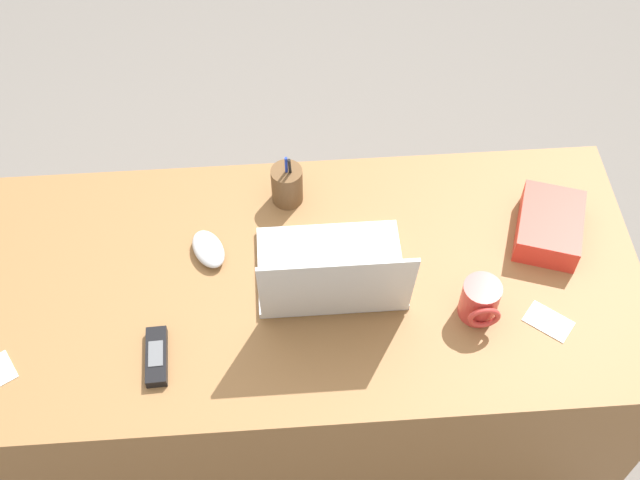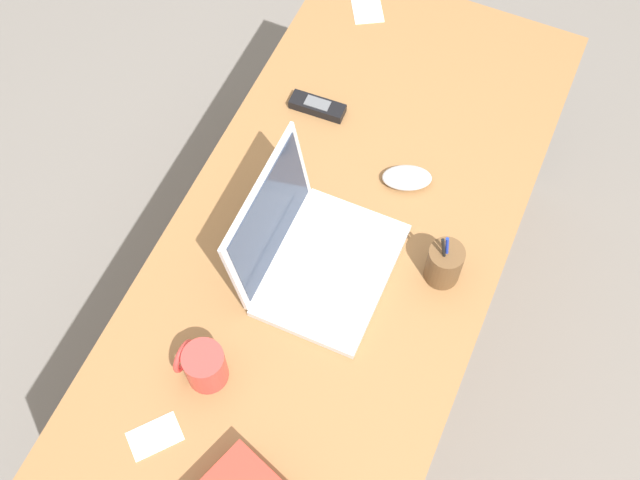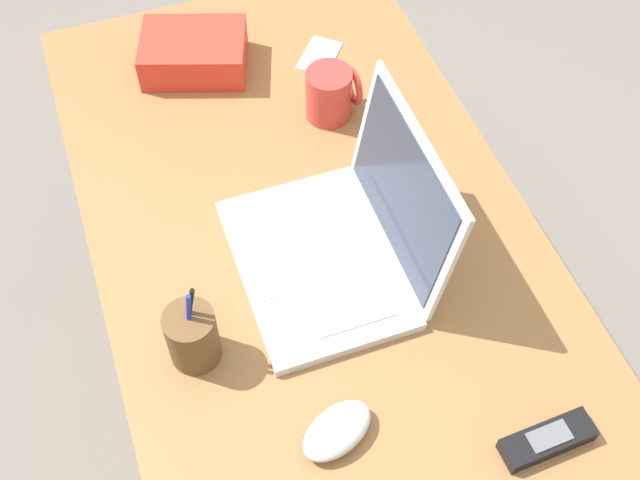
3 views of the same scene
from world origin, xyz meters
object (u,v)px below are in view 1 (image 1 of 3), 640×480
laptop (332,274)px  coffee_mug_white (480,301)px  computer_mouse (208,249)px  cordless_phone (157,356)px  snack_bag (549,226)px  pen_holder (287,185)px

laptop → coffee_mug_white: laptop is taller
laptop → computer_mouse: size_ratio=2.93×
computer_mouse → coffee_mug_white: bearing=138.2°
cordless_phone → snack_bag: size_ratio=0.69×
computer_mouse → pen_holder: 0.25m
coffee_mug_white → cordless_phone: coffee_mug_white is taller
laptop → coffee_mug_white: bearing=163.6°
computer_mouse → cordless_phone: (0.11, 0.27, -0.01)m
laptop → computer_mouse: (0.28, -0.11, -0.03)m
snack_bag → laptop: bearing=12.0°
computer_mouse → cordless_phone: size_ratio=0.83×
computer_mouse → pen_holder: (-0.19, -0.15, 0.03)m
computer_mouse → coffee_mug_white: 0.63m
laptop → computer_mouse: bearing=-22.0°
coffee_mug_white → cordless_phone: size_ratio=0.73×
laptop → cordless_phone: bearing=22.1°
laptop → snack_bag: 0.53m
pen_holder → coffee_mug_white: bearing=138.3°
coffee_mug_white → snack_bag: 0.29m
laptop → cordless_phone: size_ratio=2.45×
pen_holder → snack_bag: size_ratio=0.81×
coffee_mug_white → cordless_phone: 0.70m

